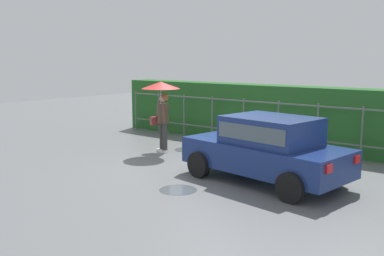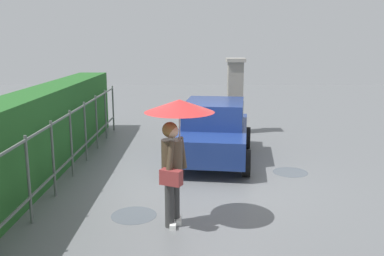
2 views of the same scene
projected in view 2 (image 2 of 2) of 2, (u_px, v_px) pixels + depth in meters
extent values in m
plane|color=slate|center=(206.00, 179.00, 9.24)|extent=(40.00, 40.00, 0.00)
cube|color=navy|center=(214.00, 137.00, 10.67)|extent=(3.88, 2.10, 0.60)
cube|color=navy|center=(214.00, 113.00, 10.69)|extent=(2.07, 1.67, 0.60)
cube|color=#4C5B66|center=(214.00, 112.00, 10.69)|extent=(1.92, 1.67, 0.33)
cylinder|color=black|center=(247.00, 163.00, 9.40)|extent=(0.62, 0.25, 0.60)
cylinder|color=black|center=(172.00, 160.00, 9.62)|extent=(0.62, 0.25, 0.60)
cylinder|color=black|center=(247.00, 138.00, 11.83)|extent=(0.62, 0.25, 0.60)
cylinder|color=black|center=(188.00, 136.00, 12.05)|extent=(0.62, 0.25, 0.60)
cube|color=red|center=(238.00, 118.00, 12.37)|extent=(0.08, 0.21, 0.16)
cube|color=red|center=(200.00, 118.00, 12.51)|extent=(0.08, 0.21, 0.16)
cylinder|color=#333333|center=(175.00, 198.00, 6.99)|extent=(0.15, 0.15, 0.86)
cylinder|color=#333333|center=(169.00, 202.00, 6.82)|extent=(0.15, 0.15, 0.86)
cube|color=white|center=(179.00, 220.00, 7.05)|extent=(0.26, 0.10, 0.08)
cube|color=white|center=(173.00, 225.00, 6.87)|extent=(0.26, 0.10, 0.08)
cylinder|color=#473828|center=(172.00, 157.00, 6.76)|extent=(0.34, 0.34, 0.58)
sphere|color=#DBAD89|center=(172.00, 131.00, 6.67)|extent=(0.22, 0.22, 0.22)
sphere|color=olive|center=(170.00, 130.00, 6.68)|extent=(0.25, 0.25, 0.25)
cylinder|color=#473828|center=(182.00, 153.00, 6.91)|extent=(0.24, 0.18, 0.56)
cylinder|color=#473828|center=(170.00, 160.00, 6.52)|extent=(0.24, 0.18, 0.56)
cylinder|color=#B2B2B7|center=(180.00, 136.00, 6.72)|extent=(0.02, 0.02, 0.77)
cone|color=red|center=(179.00, 106.00, 6.62)|extent=(1.11, 1.11, 0.20)
cube|color=maroon|center=(171.00, 177.00, 6.53)|extent=(0.29, 0.38, 0.24)
cube|color=gray|center=(235.00, 98.00, 13.65)|extent=(0.48, 0.48, 2.30)
cube|color=#9E998E|center=(236.00, 60.00, 13.40)|extent=(0.60, 0.60, 0.12)
cylinder|color=#59605B|center=(29.00, 180.00, 6.89)|extent=(0.05, 0.05, 1.50)
cylinder|color=#59605B|center=(53.00, 159.00, 8.09)|extent=(0.05, 0.05, 1.50)
cylinder|color=#59605B|center=(71.00, 144.00, 9.29)|extent=(0.05, 0.05, 1.50)
cylinder|color=#59605B|center=(85.00, 132.00, 10.49)|extent=(0.05, 0.05, 1.50)
cylinder|color=#59605B|center=(97.00, 122.00, 11.69)|extent=(0.05, 0.05, 1.50)
cylinder|color=#59605B|center=(106.00, 115.00, 12.90)|extent=(0.05, 0.05, 1.50)
cylinder|color=#59605B|center=(113.00, 108.00, 14.10)|extent=(0.05, 0.05, 1.50)
cube|color=#59605B|center=(61.00, 119.00, 8.55)|extent=(11.05, 0.03, 0.04)
cube|color=#59605B|center=(64.00, 165.00, 8.75)|extent=(11.05, 0.03, 0.04)
cube|color=#235B23|center=(27.00, 141.00, 8.65)|extent=(12.05, 0.90, 1.90)
cylinder|color=#4C545B|center=(290.00, 172.00, 9.73)|extent=(0.80, 0.80, 0.00)
cylinder|color=#4C545B|center=(134.00, 215.00, 7.34)|extent=(0.80, 0.80, 0.00)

